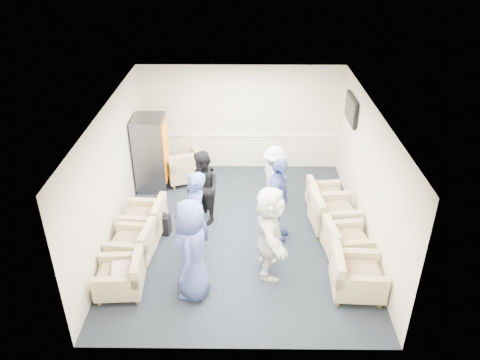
{
  "coord_description": "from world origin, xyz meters",
  "views": [
    {
      "loc": [
        0.09,
        -7.94,
        5.72
      ],
      "look_at": [
        0.01,
        0.2,
        1.15
      ],
      "focal_mm": 35.0,
      "sensor_mm": 36.0,
      "label": 1
    }
  ],
  "objects_px": {
    "armchair_left_near": "(123,277)",
    "armchair_right_far": "(324,199)",
    "armchair_left_far": "(147,219)",
    "person_mid_left": "(195,218)",
    "armchair_right_midfar": "(330,215)",
    "armchair_right_midnear": "(344,243)",
    "person_mid_right": "(278,200)",
    "person_front_right": "(270,232)",
    "armchair_corner": "(185,168)",
    "person_front_left": "(192,250)",
    "armchair_left_mid": "(135,245)",
    "armchair_right_near": "(354,277)",
    "person_back_left": "(203,188)",
    "vending_machine": "(152,153)",
    "person_back_right": "(275,178)"
  },
  "relations": [
    {
      "from": "armchair_right_far",
      "to": "person_mid_right",
      "type": "height_order",
      "value": "person_mid_right"
    },
    {
      "from": "armchair_left_near",
      "to": "person_front_right",
      "type": "xyz_separation_m",
      "value": [
        2.54,
        0.55,
        0.58
      ]
    },
    {
      "from": "armchair_right_near",
      "to": "armchair_right_midfar",
      "type": "relative_size",
      "value": 0.92
    },
    {
      "from": "armchair_right_midfar",
      "to": "armchair_right_far",
      "type": "relative_size",
      "value": 1.14
    },
    {
      "from": "armchair_right_far",
      "to": "person_front_right",
      "type": "bearing_deg",
      "value": 140.75
    },
    {
      "from": "armchair_right_far",
      "to": "armchair_left_mid",
      "type": "bearing_deg",
      "value": 107.33
    },
    {
      "from": "armchair_left_mid",
      "to": "person_mid_left",
      "type": "relative_size",
      "value": 0.47
    },
    {
      "from": "armchair_right_midfar",
      "to": "person_mid_left",
      "type": "xyz_separation_m",
      "value": [
        -2.68,
        -1.0,
        0.57
      ]
    },
    {
      "from": "armchair_right_midnear",
      "to": "person_back_left",
      "type": "relative_size",
      "value": 0.56
    },
    {
      "from": "armchair_right_midnear",
      "to": "person_back_right",
      "type": "relative_size",
      "value": 0.6
    },
    {
      "from": "armchair_right_midnear",
      "to": "person_mid_right",
      "type": "distance_m",
      "value": 1.5
    },
    {
      "from": "armchair_right_midfar",
      "to": "person_mid_right",
      "type": "relative_size",
      "value": 0.55
    },
    {
      "from": "armchair_left_far",
      "to": "armchair_right_midnear",
      "type": "bearing_deg",
      "value": 84.14
    },
    {
      "from": "person_mid_left",
      "to": "armchair_left_mid",
      "type": "bearing_deg",
      "value": -90.49
    },
    {
      "from": "armchair_left_mid",
      "to": "armchair_right_near",
      "type": "bearing_deg",
      "value": 84.09
    },
    {
      "from": "armchair_right_midnear",
      "to": "person_mid_right",
      "type": "bearing_deg",
      "value": 55.91
    },
    {
      "from": "person_front_left",
      "to": "person_mid_left",
      "type": "distance_m",
      "value": 0.94
    },
    {
      "from": "armchair_left_far",
      "to": "person_mid_left",
      "type": "xyz_separation_m",
      "value": [
        1.11,
        -0.82,
        0.6
      ]
    },
    {
      "from": "person_front_right",
      "to": "armchair_right_far",
      "type": "bearing_deg",
      "value": -33.2
    },
    {
      "from": "armchair_left_near",
      "to": "vending_machine",
      "type": "distance_m",
      "value": 3.75
    },
    {
      "from": "armchair_right_far",
      "to": "person_mid_right",
      "type": "distance_m",
      "value": 1.6
    },
    {
      "from": "vending_machine",
      "to": "person_mid_left",
      "type": "bearing_deg",
      "value": -65.0
    },
    {
      "from": "person_mid_left",
      "to": "armchair_right_far",
      "type": "bearing_deg",
      "value": 120.63
    },
    {
      "from": "armchair_left_mid",
      "to": "person_mid_right",
      "type": "relative_size",
      "value": 0.49
    },
    {
      "from": "armchair_left_far",
      "to": "person_mid_left",
      "type": "bearing_deg",
      "value": 58.37
    },
    {
      "from": "person_front_left",
      "to": "person_front_right",
      "type": "distance_m",
      "value": 1.43
    },
    {
      "from": "person_back_right",
      "to": "person_front_left",
      "type": "bearing_deg",
      "value": 130.0
    },
    {
      "from": "armchair_right_midfar",
      "to": "armchair_corner",
      "type": "relative_size",
      "value": 0.84
    },
    {
      "from": "armchair_corner",
      "to": "person_front_right",
      "type": "distance_m",
      "value": 3.94
    },
    {
      "from": "armchair_right_midnear",
      "to": "person_mid_left",
      "type": "bearing_deg",
      "value": 84.02
    },
    {
      "from": "armchair_left_far",
      "to": "armchair_right_near",
      "type": "distance_m",
      "value": 4.26
    },
    {
      "from": "armchair_left_far",
      "to": "armchair_left_mid",
      "type": "bearing_deg",
      "value": 0.41
    },
    {
      "from": "armchair_corner",
      "to": "person_front_left",
      "type": "relative_size",
      "value": 0.63
    },
    {
      "from": "armchair_left_near",
      "to": "armchair_right_far",
      "type": "height_order",
      "value": "armchair_left_near"
    },
    {
      "from": "armchair_left_near",
      "to": "armchair_right_near",
      "type": "relative_size",
      "value": 0.92
    },
    {
      "from": "vending_machine",
      "to": "person_front_left",
      "type": "relative_size",
      "value": 0.96
    },
    {
      "from": "armchair_left_near",
      "to": "armchair_right_near",
      "type": "xyz_separation_m",
      "value": [
        3.98,
        0.02,
        0.03
      ]
    },
    {
      "from": "vending_machine",
      "to": "armchair_right_midfar",
      "type": "bearing_deg",
      "value": -24.08
    },
    {
      "from": "person_front_right",
      "to": "armchair_right_midnear",
      "type": "bearing_deg",
      "value": -73.53
    },
    {
      "from": "person_front_left",
      "to": "vending_machine",
      "type": "bearing_deg",
      "value": -155.9
    },
    {
      "from": "armchair_left_near",
      "to": "person_back_left",
      "type": "height_order",
      "value": "person_back_left"
    },
    {
      "from": "armchair_right_midfar",
      "to": "person_front_right",
      "type": "xyz_separation_m",
      "value": [
        -1.34,
        -1.38,
        0.54
      ]
    },
    {
      "from": "armchair_right_midfar",
      "to": "person_front_right",
      "type": "distance_m",
      "value": 2.0
    },
    {
      "from": "armchair_left_far",
      "to": "armchair_right_near",
      "type": "bearing_deg",
      "value": 70.96
    },
    {
      "from": "armchair_right_near",
      "to": "vending_machine",
      "type": "relative_size",
      "value": 0.51
    },
    {
      "from": "armchair_left_mid",
      "to": "armchair_right_far",
      "type": "height_order",
      "value": "armchair_left_mid"
    },
    {
      "from": "armchair_left_near",
      "to": "person_back_left",
      "type": "bearing_deg",
      "value": 147.19
    },
    {
      "from": "person_front_left",
      "to": "armchair_right_midnear",
      "type": "bearing_deg",
      "value": 114.7
    },
    {
      "from": "vending_machine",
      "to": "armchair_right_far",
      "type": "bearing_deg",
      "value": -15.17
    },
    {
      "from": "armchair_left_mid",
      "to": "person_mid_left",
      "type": "height_order",
      "value": "person_mid_left"
    }
  ]
}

